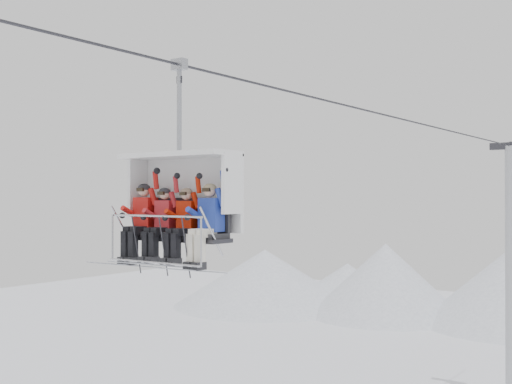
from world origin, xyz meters
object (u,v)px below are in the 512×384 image
Objects in this scene: skier_far_left at (141,219)px; skier_center_left at (162,221)px; skier_center_right at (184,222)px; chairlift_carrier at (184,196)px; skier_far_right at (207,221)px; lift_tower_right at (511,294)px.

skier_center_left is (0.58, -0.01, -0.04)m from skier_far_left.
chairlift_carrier is at bearing 132.31° from skier_center_right.
skier_far_right is (0.59, 0.01, 0.04)m from skier_center_right.
lift_tower_right is 25.15m from skier_center_right.
skier_center_left is at bearing -179.59° from skier_far_right.
skier_far_left reaches higher than skier_far_right.
skier_far_right is (1.75, -0.00, -0.01)m from skier_far_left.
skier_center_right is at bearing -179.04° from skier_far_right.
lift_tower_right is at bearing 90.66° from skier_center_right.
skier_far_left is 1.02× the size of skier_center_right.
skier_center_right is at bearing -47.69° from chairlift_carrier.
skier_far_right is (1.17, 0.01, 0.03)m from skier_center_left.
skier_far_left is at bearing -160.93° from chairlift_carrier.
lift_tower_right is 25.15m from skier_center_left.
lift_tower_right is 7.99× the size of skier_center_left.
skier_far_left reaches higher than skier_center_left.
skier_center_left is 0.58m from skier_center_right.
lift_tower_right is 7.84× the size of skier_far_left.
chairlift_carrier is at bearing 46.66° from skier_center_left.
skier_center_left is at bearing -1.02° from skier_far_left.
skier_center_left is at bearing 179.85° from skier_center_right.
skier_center_left is 1.00× the size of skier_far_right.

